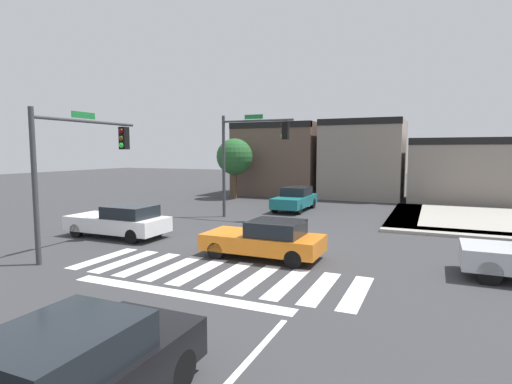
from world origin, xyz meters
The scene contains 12 objects.
ground_plane centered at (0.00, 0.00, 0.00)m, with size 120.00×120.00×0.00m, color #353538.
crosswalk_near centered at (0.00, -4.50, 0.00)m, with size 9.48×3.01×0.01m.
bike_detector_marking centered at (1.40, -8.79, 0.00)m, with size 1.15×1.15×0.01m.
curb_corner_northeast centered at (8.49, 9.42, 0.07)m, with size 10.00×10.60×0.15m.
storefront_row centered at (0.61, 18.81, 2.95)m, with size 22.84×6.48×6.32m.
traffic_signal_southwest centered at (-5.88, -4.05, 3.71)m, with size 0.32×4.96×5.29m.
traffic_signal_northwest centered at (-3.32, 5.50, 4.06)m, with size 4.32×0.32×5.85m.
car_teal centered at (-1.94, 9.66, 0.75)m, with size 1.80×4.45×1.50m.
car_orange centered at (0.84, -2.12, 0.69)m, with size 4.25×1.90×1.38m.
car_black centered at (1.84, -11.68, 0.76)m, with size 1.87×4.30×1.50m.
car_white centered at (-6.49, -1.40, 0.72)m, with size 4.61×1.92×1.45m.
roadside_tree centered at (-8.50, 14.00, 3.37)m, with size 2.90×2.90×4.85m.
Camera 1 is at (6.29, -15.43, 3.82)m, focal length 28.64 mm.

